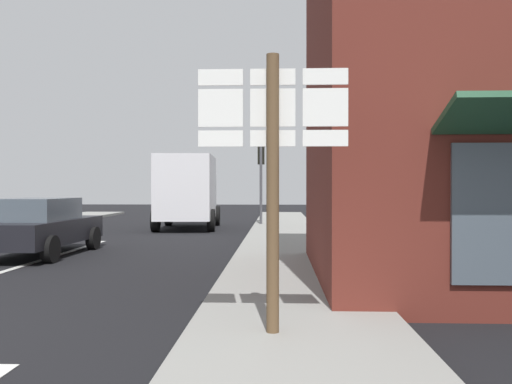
# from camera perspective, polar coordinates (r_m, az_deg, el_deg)

# --- Properties ---
(ground_plane) EXTENTS (80.00, 80.00, 0.00)m
(ground_plane) POSITION_cam_1_polar(r_m,az_deg,el_deg) (16.08, -18.32, -5.76)
(ground_plane) COLOR black
(sidewalk_right) EXTENTS (2.57, 44.00, 0.14)m
(sidewalk_right) POSITION_cam_1_polar(r_m,az_deg,el_deg) (13.06, 3.41, -6.86)
(sidewalk_right) COLOR gray
(sidewalk_right) RESTS_ON ground
(lane_centre_stripe) EXTENTS (0.16, 12.00, 0.01)m
(lane_centre_stripe) POSITION_cam_1_polar(r_m,az_deg,el_deg) (12.44, -24.89, -7.57)
(lane_centre_stripe) COLOR silver
(lane_centre_stripe) RESTS_ON ground
(sedan_far) EXTENTS (2.03, 4.23, 1.47)m
(sedan_far) POSITION_cam_1_polar(r_m,az_deg,el_deg) (14.63, -22.26, -3.39)
(sedan_far) COLOR black
(sedan_far) RESTS_ON ground
(delivery_truck) EXTENTS (2.70, 5.11, 3.05)m
(delivery_truck) POSITION_cam_1_polar(r_m,az_deg,el_deg) (22.58, -7.35, 0.23)
(delivery_truck) COLOR silver
(delivery_truck) RESTS_ON ground
(route_sign_post) EXTENTS (1.66, 0.14, 3.20)m
(route_sign_post) POSITION_cam_1_polar(r_m,az_deg,el_deg) (5.86, 1.81, 3.12)
(route_sign_post) COLOR brown
(route_sign_post) RESTS_ON ground
(traffic_light_far_right) EXTENTS (0.30, 0.49, 3.68)m
(traffic_light_far_right) POSITION_cam_1_polar(r_m,az_deg,el_deg) (23.60, 0.55, 2.86)
(traffic_light_far_right) COLOR #47474C
(traffic_light_far_right) RESTS_ON ground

